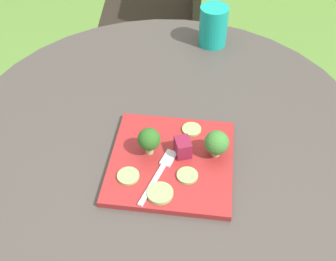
{
  "coord_description": "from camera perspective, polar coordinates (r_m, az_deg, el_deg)",
  "views": [
    {
      "loc": [
        0.1,
        -0.7,
        1.4
      ],
      "look_at": [
        0.01,
        -0.06,
        0.76
      ],
      "focal_mm": 44.94,
      "sensor_mm": 36.0,
      "label": 1
    }
  ],
  "objects": [
    {
      "name": "patio_table",
      "position": [
        1.16,
        -0.36,
        -7.77
      ],
      "size": [
        0.96,
        0.96,
        0.72
      ],
      "color": "#423D38",
      "rests_on": "ground_plane"
    },
    {
      "name": "patio_chair",
      "position": [
        1.89,
        0.38,
        17.26
      ],
      "size": [
        0.48,
        0.48,
        0.9
      ],
      "color": "black",
      "rests_on": "ground_plane"
    },
    {
      "name": "salad_plate",
      "position": [
        0.89,
        0.46,
        -4.22
      ],
      "size": [
        0.26,
        0.26,
        0.01
      ],
      "primitive_type": "cube",
      "color": "maroon",
      "rests_on": "patio_table"
    },
    {
      "name": "drinking_glass",
      "position": [
        1.23,
        6.15,
        13.68
      ],
      "size": [
        0.08,
        0.08,
        0.11
      ],
      "color": "#149989",
      "rests_on": "patio_table"
    },
    {
      "name": "fork",
      "position": [
        0.86,
        -0.97,
        -5.56
      ],
      "size": [
        0.06,
        0.15,
        0.0
      ],
      "color": "silver",
      "rests_on": "salad_plate"
    },
    {
      "name": "broccoli_floret_0",
      "position": [
        0.88,
        6.61,
        -1.69
      ],
      "size": [
        0.05,
        0.05,
        0.06
      ],
      "color": "#99B770",
      "rests_on": "salad_plate"
    },
    {
      "name": "broccoli_floret_1",
      "position": [
        0.87,
        -2.59,
        -1.25
      ],
      "size": [
        0.05,
        0.05,
        0.06
      ],
      "color": "#99B770",
      "rests_on": "salad_plate"
    },
    {
      "name": "cucumber_slice_0",
      "position": [
        0.86,
        2.64,
        -6.11
      ],
      "size": [
        0.04,
        0.04,
        0.01
      ],
      "primitive_type": "cylinder",
      "color": "#8EB766",
      "rests_on": "salad_plate"
    },
    {
      "name": "cucumber_slice_1",
      "position": [
        0.83,
        -1.09,
        -8.51
      ],
      "size": [
        0.05,
        0.05,
        0.01
      ],
      "primitive_type": "cylinder",
      "color": "#8EB766",
      "rests_on": "salad_plate"
    },
    {
      "name": "cucumber_slice_2",
      "position": [
        0.95,
        3.22,
        0.17
      ],
      "size": [
        0.04,
        0.04,
        0.01
      ],
      "primitive_type": "cylinder",
      "color": "#8EB766",
      "rests_on": "salad_plate"
    },
    {
      "name": "cucumber_slice_3",
      "position": [
        0.86,
        -5.42,
        -6.16
      ],
      "size": [
        0.05,
        0.05,
        0.01
      ],
      "primitive_type": "cylinder",
      "color": "#8EB766",
      "rests_on": "salad_plate"
    },
    {
      "name": "beet_chunk_0",
      "position": [
        0.89,
        2.03,
        -2.29
      ],
      "size": [
        0.04,
        0.05,
        0.04
      ],
      "primitive_type": "cube",
      "rotation": [
        0.0,
        0.0,
        5.08
      ],
      "color": "maroon",
      "rests_on": "salad_plate"
    }
  ]
}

